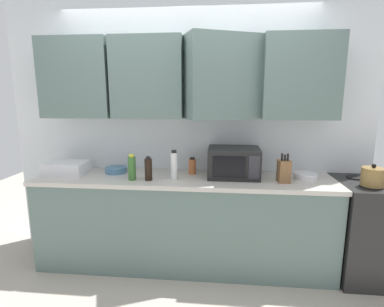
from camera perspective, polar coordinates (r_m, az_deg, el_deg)
The scene contains 13 objects.
wall_back_with_cabinets at distance 2.95m, azimuth -1.13°, elevation 9.51°, with size 3.70×0.56×2.60m.
counter_run at distance 2.99m, azimuth -1.57°, elevation -12.86°, with size 2.83×0.63×0.90m.
stove_range at distance 3.29m, azimuth 32.14°, elevation -12.33°, with size 0.76×0.64×0.91m.
kettle at distance 2.93m, azimuth 31.45°, elevation -3.85°, with size 0.18×0.18×0.19m.
microwave at distance 2.84m, azimuth 8.02°, elevation -1.71°, with size 0.48×0.37×0.28m.
dish_rack at distance 3.17m, azimuth -22.87°, elevation -2.59°, with size 0.38×0.30×0.12m, color silver.
knife_block at distance 2.77m, azimuth 17.27°, elevation -3.21°, with size 0.11×0.13×0.26m.
bottle_white_jar at distance 2.74m, azimuth -3.47°, elevation -2.28°, with size 0.06×0.06×0.27m.
bottle_green_oil at distance 2.76m, azimuth -11.50°, elevation -2.74°, with size 0.07×0.07×0.24m.
bottle_spice_jar at distance 2.92m, azimuth 0.05°, elevation -2.46°, with size 0.07×0.07×0.17m.
bottle_soy_dark at distance 2.73m, azimuth -8.40°, elevation -3.00°, with size 0.07×0.07×0.22m.
bowl_ceramic_small at distance 2.96m, azimuth 21.03°, elevation -4.04°, with size 0.22×0.22×0.05m, color silver.
bowl_mixing_large at distance 3.08m, azimuth -14.40°, elevation -3.06°, with size 0.22×0.22×0.06m, color teal.
Camera 1 is at (0.34, -3.01, 1.67)m, focal length 27.69 mm.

